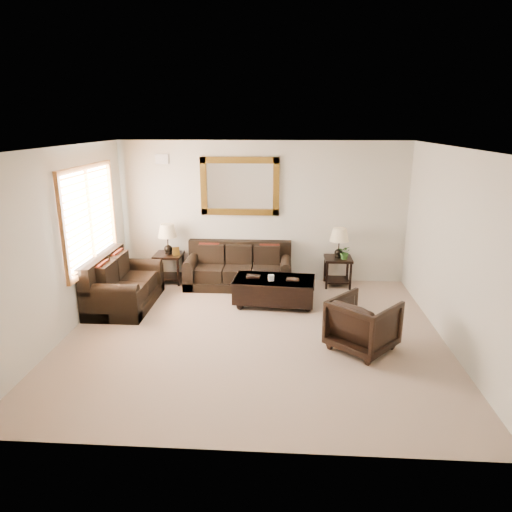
# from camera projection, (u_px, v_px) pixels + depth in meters

# --- Properties ---
(room) EXTENTS (5.51, 5.01, 2.71)m
(room) POSITION_uv_depth(u_px,v_px,m) (253.00, 246.00, 6.38)
(room) COLOR #856C5B
(room) RESTS_ON ground
(window) EXTENTS (0.07, 1.96, 1.66)m
(window) POSITION_uv_depth(u_px,v_px,m) (90.00, 217.00, 7.35)
(window) COLOR white
(window) RESTS_ON room
(mirror) EXTENTS (1.50, 0.06, 1.10)m
(mirror) POSITION_uv_depth(u_px,v_px,m) (240.00, 186.00, 8.62)
(mirror) COLOR #44290D
(mirror) RESTS_ON room
(air_vent) EXTENTS (0.25, 0.02, 0.18)m
(air_vent) POSITION_uv_depth(u_px,v_px,m) (162.00, 159.00, 8.58)
(air_vent) COLOR #999999
(air_vent) RESTS_ON room
(sofa) EXTENTS (1.99, 0.86, 0.82)m
(sofa) POSITION_uv_depth(u_px,v_px,m) (239.00, 270.00, 8.72)
(sofa) COLOR black
(sofa) RESTS_ON room
(loveseat) EXTENTS (0.93, 1.57, 0.88)m
(loveseat) POSITION_uv_depth(u_px,v_px,m) (122.00, 287.00, 7.75)
(loveseat) COLOR black
(loveseat) RESTS_ON room
(end_table_left) EXTENTS (0.53, 0.53, 1.16)m
(end_table_left) POSITION_uv_depth(u_px,v_px,m) (168.00, 245.00, 8.76)
(end_table_left) COLOR black
(end_table_left) RESTS_ON room
(end_table_right) EXTENTS (0.51, 0.51, 1.13)m
(end_table_right) POSITION_uv_depth(u_px,v_px,m) (339.00, 249.00, 8.57)
(end_table_right) COLOR black
(end_table_right) RESTS_ON room
(coffee_table) EXTENTS (1.42, 0.85, 0.58)m
(coffee_table) POSITION_uv_depth(u_px,v_px,m) (274.00, 288.00, 7.79)
(coffee_table) COLOR black
(coffee_table) RESTS_ON room
(armchair) EXTENTS (1.07, 1.07, 0.80)m
(armchair) POSITION_uv_depth(u_px,v_px,m) (363.00, 322.00, 6.22)
(armchair) COLOR black
(armchair) RESTS_ON floor
(potted_plant) EXTENTS (0.33, 0.34, 0.21)m
(potted_plant) POSITION_uv_depth(u_px,v_px,m) (345.00, 254.00, 8.50)
(potted_plant) COLOR #28511B
(potted_plant) RESTS_ON end_table_right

